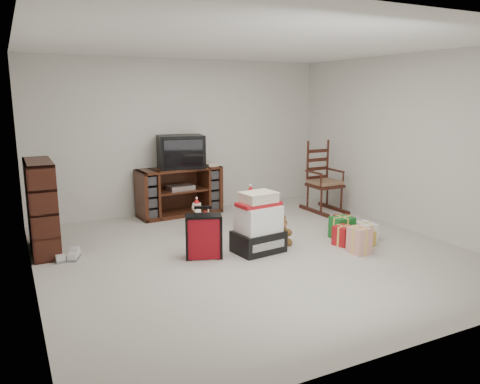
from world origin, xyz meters
The scene contains 13 objects.
room centered at (0.00, 0.00, 1.25)m, with size 5.01×5.01×2.51m.
tv_stand centered at (-0.18, 2.23, 0.39)m, with size 1.39×0.59×0.78m.
bookshelf centered at (-2.31, 1.23, 0.55)m, with size 0.31×0.94×1.15m.
rocking_chair centered at (2.08, 1.42, 0.42)m, with size 0.50×0.82×1.23m.
gift_pile centered at (0.07, 0.03, 0.33)m, with size 0.64×0.50×0.74m.
red_suitcase centered at (-0.62, 0.13, 0.27)m, with size 0.46×0.34×0.62m.
stocking centered at (0.14, 0.41, 0.27)m, with size 0.25×0.11×0.54m, color #0D7518, non-canonical shape.
teddy_bear centered at (0.46, 0.16, 0.17)m, with size 0.26×0.23×0.38m.
santa_figurine centered at (0.44, 0.92, 0.25)m, with size 0.32×0.31×0.66m.
mrs_claus_figurine centered at (-0.36, 0.99, 0.21)m, with size 0.26×0.25×0.54m.
sneaker_pair centered at (-2.11, 0.79, 0.05)m, with size 0.32×0.28×0.09m.
gift_cluster centered at (1.39, -0.19, 0.13)m, with size 0.74×1.03×0.25m.
crt_television centered at (-0.14, 2.23, 1.04)m, with size 0.78×0.62×0.52m.
Camera 1 is at (-2.64, -4.86, 1.92)m, focal length 35.00 mm.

